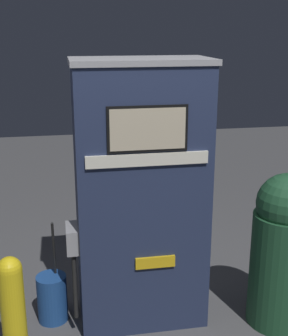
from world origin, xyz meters
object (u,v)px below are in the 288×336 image
at_px(trash_bin, 284,249).
at_px(squeegee_bucket, 52,298).
at_px(gas_pump, 141,196).
at_px(safety_bollard, 13,313).

relative_size(trash_bin, squeegee_bucket, 1.43).
bearing_deg(gas_pump, trash_bin, -14.68).
bearing_deg(gas_pump, squeegee_bucket, 175.36).
xyz_separation_m(gas_pump, squeegee_bucket, (-0.69, 0.06, -0.82)).
bearing_deg(squeegee_bucket, safety_bollard, -112.51).
bearing_deg(gas_pump, safety_bollard, -151.65).
relative_size(gas_pump, safety_bollard, 2.38).
distance_m(safety_bollard, trash_bin, 1.98).
relative_size(gas_pump, trash_bin, 1.67).
bearing_deg(safety_bollard, trash_bin, 6.51).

